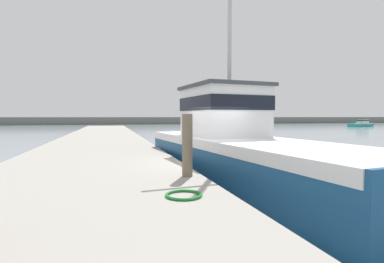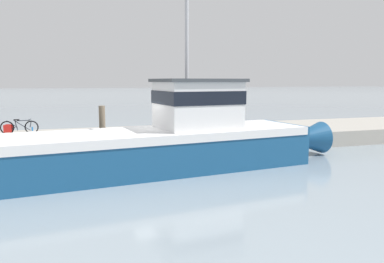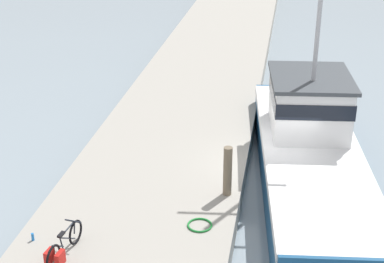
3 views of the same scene
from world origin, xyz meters
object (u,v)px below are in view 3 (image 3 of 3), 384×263
bicycle_touring (61,248)px  water_bottle_by_bike (33,237)px  fishing_boat_main (309,149)px  mooring_post (228,171)px

bicycle_touring → water_bottle_by_bike: bicycle_touring is taller
fishing_boat_main → mooring_post: bearing=-138.6°
bicycle_touring → mooring_post: bearing=54.2°
bicycle_touring → mooring_post: mooring_post is taller
mooring_post → water_bottle_by_bike: mooring_post is taller
bicycle_touring → mooring_post: (3.54, 3.69, 0.42)m
bicycle_touring → water_bottle_by_bike: (-1.02, 0.62, -0.22)m
fishing_boat_main → mooring_post: (-2.31, -2.56, 0.34)m
mooring_post → bicycle_touring: bearing=-133.8°
fishing_boat_main → water_bottle_by_bike: bearing=-147.1°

